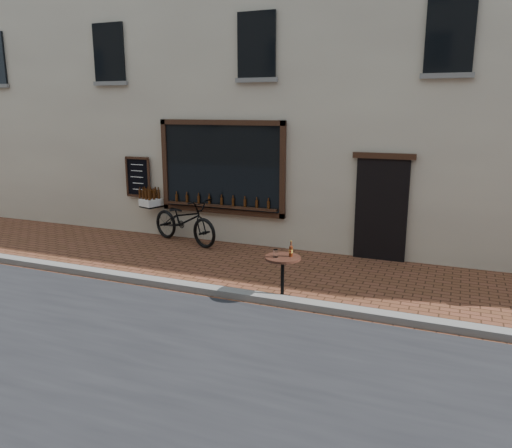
% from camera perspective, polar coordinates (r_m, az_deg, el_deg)
% --- Properties ---
extents(ground, '(90.00, 90.00, 0.00)m').
position_cam_1_polar(ground, '(8.66, -2.55, -8.83)').
color(ground, brown).
rests_on(ground, ground).
extents(kerb, '(90.00, 0.25, 0.12)m').
position_cam_1_polar(kerb, '(8.80, -2.00, -8.02)').
color(kerb, slate).
rests_on(kerb, ground).
extents(shop_building, '(28.00, 6.20, 10.00)m').
position_cam_1_polar(shop_building, '(14.30, 8.95, 20.03)').
color(shop_building, beige).
rests_on(shop_building, ground).
extents(cargo_bicycle, '(2.60, 1.43, 1.21)m').
position_cam_1_polar(cargo_bicycle, '(12.32, -8.31, 0.50)').
color(cargo_bicycle, black).
rests_on(cargo_bicycle, ground).
extents(bistro_table, '(0.62, 0.62, 1.06)m').
position_cam_1_polar(bistro_table, '(8.50, 3.07, -5.21)').
color(bistro_table, black).
rests_on(bistro_table, ground).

